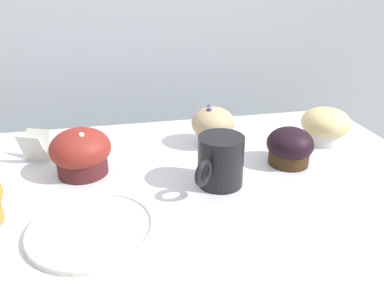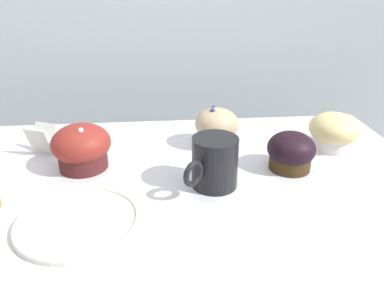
# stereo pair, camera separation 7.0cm
# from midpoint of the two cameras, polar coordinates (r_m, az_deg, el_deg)

# --- Properties ---
(wall_back) EXTENTS (3.20, 0.10, 1.80)m
(wall_back) POSITION_cam_midpoint_polar(r_m,az_deg,el_deg) (1.20, -3.31, 9.05)
(wall_back) COLOR #A8B2B7
(wall_back) RESTS_ON ground
(muffin_back_left) EXTENTS (0.10, 0.10, 0.08)m
(muffin_back_left) POSITION_cam_midpoint_polar(r_m,az_deg,el_deg) (0.84, 23.26, 1.73)
(muffin_back_left) COLOR silver
(muffin_back_left) RESTS_ON display_counter
(muffin_back_right) EXTENTS (0.11, 0.11, 0.09)m
(muffin_back_right) POSITION_cam_midpoint_polar(r_m,az_deg,el_deg) (0.71, -13.61, -0.53)
(muffin_back_right) COLOR #481C1D
(muffin_back_right) RESTS_ON display_counter
(muffin_front_left) EXTENTS (0.09, 0.09, 0.09)m
(muffin_front_left) POSITION_cam_midpoint_polar(r_m,az_deg,el_deg) (0.79, 6.52, 2.49)
(muffin_front_left) COLOR silver
(muffin_front_left) RESTS_ON display_counter
(muffin_front_right) EXTENTS (0.09, 0.09, 0.07)m
(muffin_front_right) POSITION_cam_midpoint_polar(r_m,az_deg,el_deg) (0.73, 17.73, -1.20)
(muffin_front_right) COLOR #392613
(muffin_front_right) RESTS_ON display_counter
(coffee_cup) EXTENTS (0.10, 0.10, 0.09)m
(coffee_cup) POSITION_cam_midpoint_polar(r_m,az_deg,el_deg) (0.63, 6.87, -2.91)
(coffee_cup) COLOR black
(coffee_cup) RESTS_ON display_counter
(serving_plate) EXTENTS (0.18, 0.18, 0.01)m
(serving_plate) POSITION_cam_midpoint_polar(r_m,az_deg,el_deg) (0.58, -13.39, -11.42)
(serving_plate) COLOR beige
(serving_plate) RESTS_ON display_counter
(price_card) EXTENTS (0.06, 0.06, 0.06)m
(price_card) POSITION_cam_midpoint_polar(r_m,az_deg,el_deg) (0.80, -19.42, 0.60)
(price_card) COLOR white
(price_card) RESTS_ON display_counter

